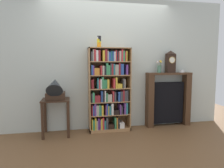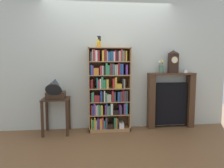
% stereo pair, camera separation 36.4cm
% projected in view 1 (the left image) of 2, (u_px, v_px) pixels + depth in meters
% --- Properties ---
extents(ground_plane, '(7.69, 6.40, 0.02)m').
position_uv_depth(ground_plane, '(110.00, 132.00, 3.89)').
color(ground_plane, brown).
extents(wall_back, '(4.69, 0.08, 2.60)m').
position_uv_depth(wall_back, '(114.00, 64.00, 4.07)').
color(wall_back, beige).
rests_on(wall_back, ground).
extents(bookshelf, '(0.80, 0.31, 1.61)m').
position_uv_depth(bookshelf, '(109.00, 91.00, 3.90)').
color(bookshelf, '#A87A4C').
rests_on(bookshelf, ground).
extents(cup_stack, '(0.08, 0.08, 0.21)m').
position_uv_depth(cup_stack, '(99.00, 42.00, 3.76)').
color(cup_stack, orange).
rests_on(cup_stack, bookshelf).
extents(side_table_left, '(0.50, 0.45, 0.67)m').
position_uv_depth(side_table_left, '(56.00, 109.00, 3.67)').
color(side_table_left, '#382316').
rests_on(side_table_left, ground).
extents(gramophone, '(0.33, 0.46, 0.48)m').
position_uv_depth(gramophone, '(55.00, 89.00, 3.56)').
color(gramophone, '#382316').
rests_on(gramophone, side_table_left).
extents(fireplace_mantel, '(0.95, 0.21, 1.12)m').
position_uv_depth(fireplace_mantel, '(168.00, 100.00, 4.24)').
color(fireplace_mantel, '#472D1C').
rests_on(fireplace_mantel, ground).
extents(mantel_clock, '(0.18, 0.14, 0.45)m').
position_uv_depth(mantel_clock, '(171.00, 62.00, 4.15)').
color(mantel_clock, black).
rests_on(mantel_clock, fireplace_mantel).
extents(flower_vase, '(0.10, 0.14, 0.26)m').
position_uv_depth(flower_vase, '(159.00, 67.00, 4.11)').
color(flower_vase, '#4C7A60').
rests_on(flower_vase, fireplace_mantel).
extents(teacup_with_saucer, '(0.13, 0.12, 0.06)m').
position_uv_depth(teacup_with_saucer, '(182.00, 71.00, 4.22)').
color(teacup_with_saucer, white).
rests_on(teacup_with_saucer, fireplace_mantel).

